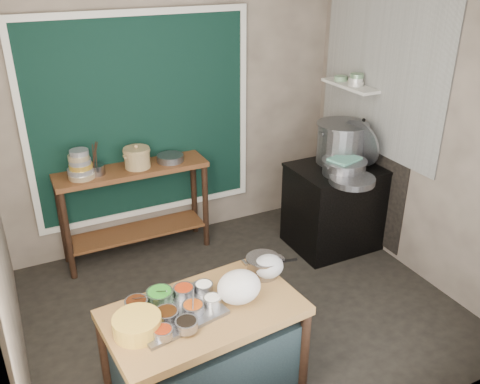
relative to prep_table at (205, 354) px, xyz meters
name	(u,v)px	position (x,y,z in m)	size (l,w,h in m)	color
floor	(242,309)	(0.65, 0.75, -0.39)	(3.50, 3.00, 0.02)	black
back_wall	(175,108)	(0.65, 2.26, 1.02)	(3.50, 0.02, 2.80)	gray
right_wall	(419,127)	(2.41, 0.75, 1.02)	(0.02, 3.00, 2.80)	gray
curtain_panel	(142,119)	(0.30, 2.22, 0.98)	(2.10, 0.02, 1.90)	black
curtain_frame	(143,119)	(0.30, 2.21, 0.98)	(2.22, 0.03, 2.02)	beige
tile_panel	(381,65)	(2.38, 1.30, 1.48)	(0.02, 1.70, 1.70)	#B2B2AA
soot_patch	(362,173)	(2.39, 1.40, 0.32)	(0.01, 1.30, 1.30)	black
wall_shelf	(350,85)	(2.28, 1.60, 1.23)	(0.22, 0.70, 0.03)	beige
prep_table	(205,354)	(0.00, 0.00, 0.00)	(1.25, 0.72, 0.75)	brown
back_counter	(136,212)	(0.10, 2.03, 0.10)	(1.45, 0.40, 0.95)	brown
stove_block	(336,208)	(2.00, 1.30, 0.05)	(0.90, 0.68, 0.85)	black
stove_top	(339,168)	(2.00, 1.30, 0.49)	(0.92, 0.69, 0.03)	black
condiment_tray	(176,313)	(-0.18, 0.02, 0.39)	(0.56, 0.40, 0.02)	gray
condiment_bowls	(170,307)	(-0.21, 0.05, 0.43)	(0.61, 0.49, 0.07)	gray
yellow_basin	(137,325)	(-0.44, -0.03, 0.43)	(0.29, 0.29, 0.11)	#B58F2F
saucepan	(263,266)	(0.53, 0.18, 0.44)	(0.25, 0.25, 0.13)	gray
plastic_bag_a	(239,287)	(0.24, -0.02, 0.48)	(0.29, 0.25, 0.22)	white
plastic_bag_b	(268,266)	(0.54, 0.13, 0.46)	(0.22, 0.19, 0.17)	white
bowl_stack	(80,166)	(-0.37, 2.00, 0.69)	(0.24, 0.24, 0.27)	tan
utensil_cup	(97,169)	(-0.23, 2.02, 0.62)	(0.16, 0.16, 0.09)	gray
ceramic_crock	(137,159)	(0.16, 2.01, 0.66)	(0.26, 0.26, 0.18)	#957B51
wide_bowl	(170,158)	(0.49, 2.02, 0.61)	(0.26, 0.26, 0.07)	gray
stock_pot	(341,143)	(2.08, 1.41, 0.71)	(0.52, 0.52, 0.41)	gray
pot_lid	(360,143)	(2.18, 1.25, 0.74)	(0.49, 0.49, 0.02)	gray
steamer	(344,167)	(1.93, 1.14, 0.58)	(0.44, 0.44, 0.14)	gray
green_cloth	(345,159)	(1.93, 1.14, 0.66)	(0.28, 0.21, 0.02)	#4C8A79
shallow_pan	(352,180)	(1.87, 0.94, 0.53)	(0.43, 0.43, 0.06)	gray
shelf_bowl_stack	(356,80)	(2.28, 1.52, 1.30)	(0.15, 0.15, 0.12)	silver
shelf_bowl_green	(341,78)	(2.28, 1.76, 1.26)	(0.13, 0.13, 0.05)	gray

